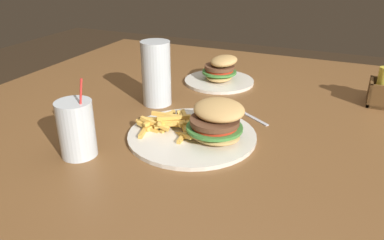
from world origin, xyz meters
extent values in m
cube|color=brown|center=(0.00, 0.00, 0.76)|extent=(1.69, 1.32, 0.03)
cylinder|color=brown|center=(-0.78, 0.59, 0.37)|extent=(0.09, 0.09, 0.75)
cylinder|color=silver|center=(-0.10, -0.19, 0.78)|extent=(0.31, 0.31, 0.01)
ellipsoid|color=tan|center=(-0.04, -0.20, 0.80)|extent=(0.15, 0.13, 0.03)
cylinder|color=#428438|center=(-0.04, -0.20, 0.82)|extent=(0.16, 0.16, 0.01)
cylinder|color=red|center=(-0.04, -0.20, 0.83)|extent=(0.13, 0.13, 0.01)
cylinder|color=brown|center=(-0.04, -0.20, 0.84)|extent=(0.14, 0.14, 0.01)
ellipsoid|color=tan|center=(-0.03, -0.18, 0.86)|extent=(0.15, 0.14, 0.05)
cube|color=gold|center=(-0.21, -0.20, 0.80)|extent=(0.07, 0.02, 0.02)
cube|color=gold|center=(-0.20, -0.24, 0.79)|extent=(0.02, 0.06, 0.01)
cube|color=gold|center=(-0.14, -0.20, 0.81)|extent=(0.08, 0.04, 0.01)
cube|color=gold|center=(-0.13, -0.15, 0.80)|extent=(0.06, 0.07, 0.03)
cube|color=gold|center=(-0.15, -0.18, 0.81)|extent=(0.07, 0.06, 0.01)
cube|color=gold|center=(-0.18, -0.19, 0.81)|extent=(0.03, 0.08, 0.03)
cube|color=gold|center=(-0.10, -0.23, 0.79)|extent=(0.01, 0.06, 0.01)
cube|color=gold|center=(-0.18, -0.17, 0.81)|extent=(0.01, 0.08, 0.01)
cube|color=gold|center=(-0.13, -0.18, 0.81)|extent=(0.05, 0.06, 0.03)
cube|color=gold|center=(-0.19, -0.22, 0.81)|extent=(0.08, 0.01, 0.02)
cube|color=gold|center=(-0.20, -0.22, 0.80)|extent=(0.06, 0.01, 0.02)
cube|color=gold|center=(-0.17, -0.18, 0.82)|extent=(0.09, 0.04, 0.02)
cube|color=gold|center=(-0.17, -0.18, 0.81)|extent=(0.03, 0.06, 0.02)
cube|color=gold|center=(-0.19, -0.19, 0.81)|extent=(0.05, 0.08, 0.02)
cube|color=gold|center=(-0.14, -0.17, 0.81)|extent=(0.04, 0.07, 0.02)
cube|color=gold|center=(-0.11, -0.22, 0.80)|extent=(0.07, 0.06, 0.04)
cube|color=gold|center=(-0.20, -0.17, 0.80)|extent=(0.05, 0.05, 0.02)
cube|color=gold|center=(-0.15, -0.19, 0.82)|extent=(0.08, 0.05, 0.01)
cube|color=gold|center=(-0.15, -0.20, 0.81)|extent=(0.07, 0.05, 0.02)
cube|color=gold|center=(-0.16, -0.20, 0.80)|extent=(0.02, 0.06, 0.03)
cube|color=gold|center=(-0.16, -0.19, 0.80)|extent=(0.07, 0.03, 0.01)
cube|color=gold|center=(-0.18, -0.20, 0.80)|extent=(0.04, 0.06, 0.03)
cylinder|color=silver|center=(-0.28, -0.04, 0.87)|extent=(0.08, 0.08, 0.19)
cylinder|color=#C67F23|center=(-0.28, -0.04, 0.87)|extent=(0.07, 0.07, 0.17)
cylinder|color=silver|center=(-0.29, -0.37, 0.84)|extent=(0.08, 0.08, 0.13)
cylinder|color=orange|center=(-0.29, -0.37, 0.84)|extent=(0.07, 0.07, 0.11)
cylinder|color=red|center=(-0.27, -0.38, 0.87)|extent=(0.02, 0.03, 0.18)
ellipsoid|color=silver|center=(-0.05, 0.02, 0.79)|extent=(0.06, 0.06, 0.01)
cube|color=silver|center=(0.01, -0.03, 0.78)|extent=(0.10, 0.07, 0.00)
cylinder|color=silver|center=(-0.17, 0.22, 0.78)|extent=(0.24, 0.24, 0.01)
ellipsoid|color=tan|center=(-0.17, 0.22, 0.80)|extent=(0.11, 0.13, 0.02)
cylinder|color=#428438|center=(-0.17, 0.22, 0.82)|extent=(0.14, 0.14, 0.01)
cylinder|color=red|center=(-0.17, 0.22, 0.82)|extent=(0.11, 0.11, 0.01)
cylinder|color=brown|center=(-0.17, 0.22, 0.83)|extent=(0.12, 0.12, 0.01)
ellipsoid|color=tan|center=(-0.16, 0.22, 0.86)|extent=(0.12, 0.13, 0.04)
cube|color=brown|center=(0.30, 0.22, 0.81)|extent=(0.01, 0.09, 0.07)
cylinder|color=gold|center=(0.33, 0.22, 0.84)|extent=(0.04, 0.04, 0.10)
camera|label=1|loc=(0.23, -0.94, 1.20)|focal=35.00mm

